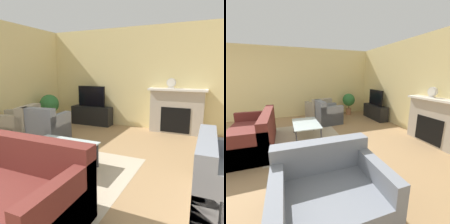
{
  "view_description": "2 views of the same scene",
  "coord_description": "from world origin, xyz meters",
  "views": [
    {
      "loc": [
        1.74,
        -0.65,
        1.55
      ],
      "look_at": [
        0.27,
        2.61,
        0.87
      ],
      "focal_mm": 35.0,
      "sensor_mm": 36.0,
      "label": 1
    },
    {
      "loc": [
        3.5,
        1.54,
        1.63
      ],
      "look_at": [
        0.17,
        2.73,
        0.78
      ],
      "focal_mm": 24.0,
      "sensor_mm": 36.0,
      "label": 2
    }
  ],
  "objects": [
    {
      "name": "mantel_clock",
      "position": [
        0.85,
        4.92,
        1.25
      ],
      "size": [
        0.22,
        0.07,
        0.25
      ],
      "color": "beige",
      "rests_on": "fireplace"
    },
    {
      "name": "wall_back",
      "position": [
        0.0,
        5.1,
        1.35
      ],
      "size": [
        8.5,
        0.06,
        2.7
      ],
      "color": "beige",
      "rests_on": "ground_plane"
    },
    {
      "name": "tv_stand",
      "position": [
        -1.36,
        4.81,
        0.27
      ],
      "size": [
        1.2,
        0.35,
        0.53
      ],
      "color": "black",
      "rests_on": "ground_plane"
    },
    {
      "name": "potted_plant",
      "position": [
        -2.3,
        4.1,
        0.6
      ],
      "size": [
        0.52,
        0.52,
        0.91
      ],
      "color": "#AD704C",
      "rests_on": "ground_plane"
    },
    {
      "name": "coffee_table",
      "position": [
        -0.34,
        2.01,
        0.38
      ],
      "size": [
        1.08,
        0.66,
        0.42
      ],
      "color": "#333338",
      "rests_on": "ground_plane"
    },
    {
      "name": "area_rug",
      "position": [
        -0.34,
        1.99,
        0.0
      ],
      "size": [
        2.28,
        1.86,
        0.0
      ],
      "color": "#B7A88E",
      "rests_on": "ground_plane"
    },
    {
      "name": "armchair_accent",
      "position": [
        -1.4,
        2.9,
        0.3
      ],
      "size": [
        0.79,
        0.88,
        0.82
      ],
      "rotation": [
        0.0,
        0.0,
        3.25
      ],
      "color": "gray",
      "rests_on": "ground_plane"
    },
    {
      "name": "tv",
      "position": [
        -1.36,
        4.81,
        0.83
      ],
      "size": [
        0.84,
        0.06,
        0.59
      ],
      "color": "black",
      "rests_on": "tv_stand"
    },
    {
      "name": "armchair_by_window",
      "position": [
        -2.07,
        2.74,
        0.3
      ],
      "size": [
        1.02,
        0.95,
        0.82
      ],
      "rotation": [
        0.0,
        0.0,
        -1.3
      ],
      "color": "#9E937F",
      "rests_on": "ground_plane"
    },
    {
      "name": "fireplace",
      "position": [
        1.01,
        4.91,
        0.59
      ],
      "size": [
        1.4,
        0.37,
        1.12
      ],
      "color": "#B2A899",
      "rests_on": "ground_plane"
    }
  ]
}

